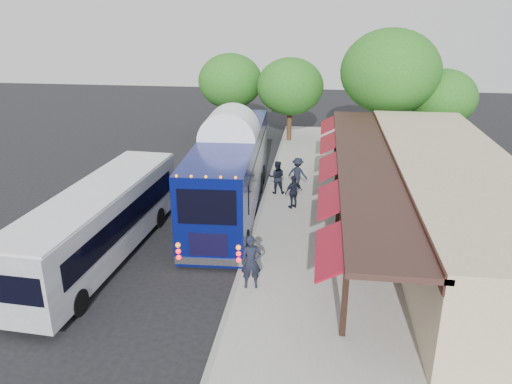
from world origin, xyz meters
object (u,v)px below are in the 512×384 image
at_px(ped_b, 277,177).
at_px(ped_a, 251,262).
at_px(city_bus, 99,221).
at_px(ped_d, 298,173).
at_px(sign_board, 356,253).
at_px(coach_bus, 230,168).
at_px(ped_c, 294,192).

bearing_deg(ped_b, ped_a, 86.15).
height_order(city_bus, ped_a, city_bus).
distance_m(ped_b, ped_d, 1.36).
relative_size(city_bus, sign_board, 9.57).
xyz_separation_m(coach_bus, ped_d, (3.15, 3.07, -1.16)).
relative_size(ped_a, ped_d, 1.13).
xyz_separation_m(city_bus, ped_d, (7.39, 8.83, -0.60)).
bearing_deg(sign_board, ped_b, 131.62).
bearing_deg(ped_d, city_bus, 71.02).
relative_size(coach_bus, ped_d, 7.32).
bearing_deg(coach_bus, ped_c, 1.94).
distance_m(city_bus, ped_a, 6.54).
xyz_separation_m(coach_bus, city_bus, (-4.23, -5.75, -0.56)).
bearing_deg(ped_d, ped_b, 59.73).
xyz_separation_m(coach_bus, ped_b, (2.10, 2.22, -1.15)).
xyz_separation_m(coach_bus, ped_a, (2.08, -7.42, -1.05)).
height_order(coach_bus, ped_b, coach_bus).
height_order(ped_c, sign_board, ped_c).
bearing_deg(ped_c, coach_bus, -32.63).
bearing_deg(sign_board, coach_bus, 151.71).
distance_m(ped_c, ped_d, 2.83).
xyz_separation_m(ped_c, sign_board, (2.69, -6.10, -0.05)).
relative_size(ped_a, sign_board, 1.71).
distance_m(city_bus, ped_b, 10.20).
bearing_deg(sign_board, ped_a, -140.34).
bearing_deg(ped_a, city_bus, 153.86).
height_order(ped_d, sign_board, ped_d).
bearing_deg(city_bus, ped_c, 42.63).
height_order(ped_a, sign_board, ped_a).
xyz_separation_m(city_bus, sign_board, (10.04, -0.11, -0.70)).
height_order(ped_a, ped_b, ped_a).
distance_m(coach_bus, city_bus, 7.17).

